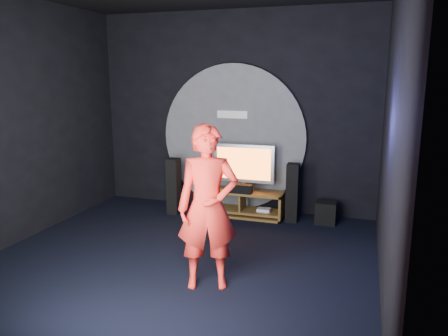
# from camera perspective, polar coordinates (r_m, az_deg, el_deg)

# --- Properties ---
(floor) EXTENTS (5.00, 5.00, 0.00)m
(floor) POSITION_cam_1_polar(r_m,az_deg,el_deg) (5.92, -5.83, -11.85)
(floor) COLOR black
(floor) RESTS_ON ground
(back_wall) EXTENTS (5.00, 0.04, 3.50)m
(back_wall) POSITION_cam_1_polar(r_m,az_deg,el_deg) (7.80, 1.34, 7.28)
(back_wall) COLOR black
(back_wall) RESTS_ON ground
(front_wall) EXTENTS (5.00, 0.04, 3.50)m
(front_wall) POSITION_cam_1_polar(r_m,az_deg,el_deg) (3.36, -23.82, 0.07)
(front_wall) COLOR black
(front_wall) RESTS_ON ground
(left_wall) EXTENTS (0.04, 5.00, 3.50)m
(left_wall) POSITION_cam_1_polar(r_m,az_deg,el_deg) (6.87, -25.74, 5.48)
(left_wall) COLOR black
(left_wall) RESTS_ON ground
(right_wall) EXTENTS (0.04, 5.00, 3.50)m
(right_wall) POSITION_cam_1_polar(r_m,az_deg,el_deg) (4.99, 21.05, 3.87)
(right_wall) COLOR black
(right_wall) RESTS_ON ground
(wall_disc_panel) EXTENTS (2.60, 0.11, 2.60)m
(wall_disc_panel) POSITION_cam_1_polar(r_m,az_deg,el_deg) (7.79, 1.20, 3.96)
(wall_disc_panel) COLOR #515156
(wall_disc_panel) RESTS_ON ground
(media_console) EXTENTS (1.42, 0.45, 0.45)m
(media_console) POSITION_cam_1_polar(r_m,az_deg,el_deg) (7.58, 2.47, -4.85)
(media_console) COLOR brown
(media_console) RESTS_ON ground
(tv) EXTENTS (1.06, 0.22, 0.79)m
(tv) POSITION_cam_1_polar(r_m,az_deg,el_deg) (7.47, 2.61, 0.36)
(tv) COLOR #B9B9C1
(tv) RESTS_ON media_console
(center_speaker) EXTENTS (0.40, 0.15, 0.15)m
(center_speaker) POSITION_cam_1_polar(r_m,az_deg,el_deg) (7.36, 2.14, -2.70)
(center_speaker) COLOR black
(center_speaker) RESTS_ON media_console
(remote) EXTENTS (0.18, 0.05, 0.02)m
(remote) POSITION_cam_1_polar(r_m,az_deg,el_deg) (7.56, -1.90, -2.79)
(remote) COLOR black
(remote) RESTS_ON media_console
(tower_speaker_left) EXTENTS (0.20, 0.22, 0.98)m
(tower_speaker_left) POSITION_cam_1_polar(r_m,az_deg,el_deg) (7.69, -6.59, -2.37)
(tower_speaker_left) COLOR black
(tower_speaker_left) RESTS_ON ground
(tower_speaker_right) EXTENTS (0.20, 0.22, 0.98)m
(tower_speaker_right) POSITION_cam_1_polar(r_m,az_deg,el_deg) (7.30, 8.94, -3.21)
(tower_speaker_right) COLOR black
(tower_speaker_right) RESTS_ON ground
(subwoofer) EXTENTS (0.33, 0.33, 0.37)m
(subwoofer) POSITION_cam_1_polar(r_m,az_deg,el_deg) (7.41, 13.16, -5.66)
(subwoofer) COLOR black
(subwoofer) RESTS_ON ground
(player) EXTENTS (0.80, 0.66, 1.88)m
(player) POSITION_cam_1_polar(r_m,az_deg,el_deg) (4.91, -2.12, -5.19)
(player) COLOR red
(player) RESTS_ON ground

